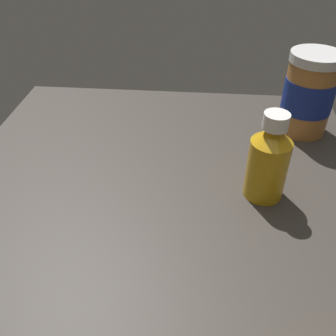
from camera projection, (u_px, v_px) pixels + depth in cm
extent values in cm
cube|color=#38332D|center=(158.00, 216.00, 58.25)|extent=(81.07, 69.29, 3.27)
cylinder|color=#B27238|center=(308.00, 98.00, 71.45)|extent=(9.18, 9.18, 14.03)
cylinder|color=navy|center=(308.00, 94.00, 71.03)|extent=(9.36, 9.36, 6.32)
cylinder|color=silver|center=(317.00, 57.00, 66.74)|extent=(9.54, 9.54, 1.68)
cylinder|color=gold|center=(267.00, 169.00, 57.13)|extent=(6.14, 6.14, 9.71)
cone|color=gold|center=(273.00, 135.00, 53.52)|extent=(6.14, 6.14, 2.32)
cylinder|color=white|center=(276.00, 121.00, 52.14)|extent=(3.66, 3.66, 2.26)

